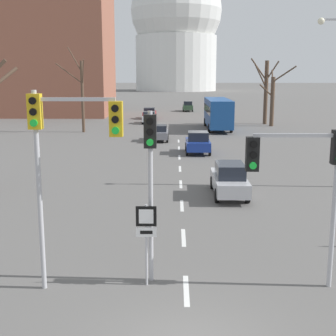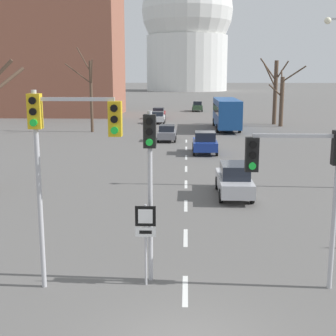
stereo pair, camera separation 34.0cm
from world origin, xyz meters
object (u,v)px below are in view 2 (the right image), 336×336
(sedan_far_left, at_px, (158,117))
(city_bus, at_px, (226,112))
(sedan_mid_centre, at_px, (159,113))
(sedan_near_right, at_px, (205,142))
(sedan_distant_centre, at_px, (167,133))
(traffic_signal_near_right, at_px, (307,167))
(route_sign_post, at_px, (145,231))
(traffic_signal_centre_tall, at_px, (150,165))
(sedan_near_left, at_px, (197,106))
(traffic_signal_near_left, at_px, (63,140))
(sedan_far_right, at_px, (234,180))

(sedan_far_left, distance_m, city_bus, 10.77)
(sedan_mid_centre, bearing_deg, sedan_near_right, -79.83)
(sedan_near_right, relative_size, sedan_distant_centre, 1.00)
(sedan_far_left, xyz_separation_m, city_bus, (8.28, -6.76, 1.27))
(traffic_signal_near_right, distance_m, route_sign_post, 4.92)
(sedan_near_right, height_order, sedan_mid_centre, sedan_near_right)
(traffic_signal_centre_tall, distance_m, sedan_distant_centre, 31.08)
(sedan_distant_centre, bearing_deg, sedan_near_left, 84.38)
(sedan_near_right, bearing_deg, route_sign_post, -96.28)
(traffic_signal_near_right, height_order, sedan_near_right, traffic_signal_near_right)
(sedan_near_right, bearing_deg, traffic_signal_near_right, -85.53)
(traffic_signal_near_left, relative_size, sedan_distant_centre, 1.50)
(sedan_near_right, relative_size, sedan_far_left, 0.99)
(route_sign_post, xyz_separation_m, sedan_mid_centre, (-2.86, 54.79, -0.89))
(sedan_far_left, bearing_deg, sedan_near_left, 75.28)
(route_sign_post, bearing_deg, sedan_mid_centre, 92.99)
(sedan_far_left, bearing_deg, sedan_near_right, -77.75)
(route_sign_post, bearing_deg, sedan_far_right, 71.07)
(city_bus, bearing_deg, traffic_signal_near_right, -91.70)
(route_sign_post, bearing_deg, sedan_far_left, 93.03)
(traffic_signal_near_right, height_order, sedan_far_right, traffic_signal_near_right)
(sedan_near_left, bearing_deg, traffic_signal_near_right, -88.77)
(traffic_signal_centre_tall, relative_size, sedan_near_right, 1.34)
(traffic_signal_near_left, distance_m, city_bus, 42.24)
(traffic_signal_centre_tall, height_order, sedan_mid_centre, traffic_signal_centre_tall)
(sedan_near_left, bearing_deg, sedan_near_right, -90.50)
(sedan_near_left, bearing_deg, city_bus, -84.47)
(sedan_near_right, xyz_separation_m, sedan_mid_centre, (-5.51, 30.74, -0.09))
(traffic_signal_near_left, relative_size, sedan_near_left, 1.32)
(sedan_near_right, xyz_separation_m, sedan_distant_centre, (-3.33, 7.24, -0.11))
(sedan_far_right, relative_size, sedan_distant_centre, 1.19)
(sedan_near_right, distance_m, sedan_far_left, 24.42)
(traffic_signal_near_right, xyz_separation_m, sedan_distant_centre, (-5.21, 31.31, -2.84))
(traffic_signal_near_left, xyz_separation_m, sedan_near_left, (5.29, 69.39, -3.48))
(sedan_far_left, bearing_deg, sedan_far_right, -80.62)
(sedan_far_left, bearing_deg, traffic_signal_near_right, -81.62)
(traffic_signal_centre_tall, distance_m, sedan_near_left, 68.90)
(sedan_far_left, xyz_separation_m, sedan_far_right, (6.17, -37.32, 0.09))
(traffic_signal_near_left, height_order, sedan_distant_centre, traffic_signal_near_left)
(sedan_near_right, bearing_deg, city_bus, 79.72)
(route_sign_post, bearing_deg, traffic_signal_centre_tall, 72.05)
(sedan_far_left, relative_size, sedan_distant_centre, 1.01)
(traffic_signal_near_left, xyz_separation_m, route_sign_post, (2.25, 0.25, -2.68))
(sedan_far_left, bearing_deg, traffic_signal_near_left, -89.66)
(traffic_signal_near_right, distance_m, sedan_near_left, 69.22)
(route_sign_post, relative_size, sedan_distant_centre, 0.65)
(sedan_far_left, bearing_deg, route_sign_post, -86.97)
(route_sign_post, height_order, sedan_far_right, route_sign_post)
(traffic_signal_centre_tall, relative_size, traffic_signal_near_right, 1.08)
(traffic_signal_centre_tall, bearing_deg, sedan_far_left, 93.19)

